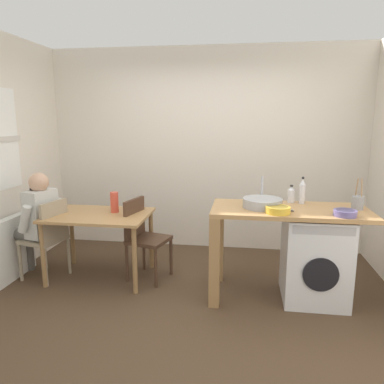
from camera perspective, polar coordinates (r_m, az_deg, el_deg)
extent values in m
plane|color=#4C3826|center=(3.65, -1.07, -17.50)|extent=(5.46, 5.46, 0.00)
cube|color=silver|center=(4.95, 2.17, 6.59)|extent=(4.60, 0.10, 2.70)
cube|color=white|center=(4.52, -26.88, -8.13)|extent=(0.10, 0.80, 0.70)
cube|color=tan|center=(4.12, -14.50, -3.57)|extent=(1.10, 0.76, 0.03)
cylinder|color=#977045|center=(4.17, -22.44, -9.23)|extent=(0.05, 0.05, 0.71)
cylinder|color=#977045|center=(3.78, -9.03, -10.65)|extent=(0.05, 0.05, 0.71)
cylinder|color=#977045|center=(4.72, -18.38, -6.58)|extent=(0.05, 0.05, 0.71)
cylinder|color=#977045|center=(4.37, -6.46, -7.48)|extent=(0.05, 0.05, 0.71)
cube|color=gray|center=(4.39, -22.37, -6.91)|extent=(0.49, 0.49, 0.04)
cube|color=gray|center=(4.20, -20.85, -4.38)|extent=(0.13, 0.38, 0.45)
cylinder|color=gray|center=(4.47, -25.45, -9.88)|extent=(0.04, 0.04, 0.45)
cylinder|color=gray|center=(4.70, -22.18, -8.59)|extent=(0.04, 0.04, 0.45)
cylinder|color=gray|center=(4.22, -22.11, -10.85)|extent=(0.04, 0.04, 0.45)
cylinder|color=gray|center=(4.46, -18.85, -9.40)|extent=(0.04, 0.04, 0.45)
cube|color=#4C3323|center=(4.07, -6.81, -7.50)|extent=(0.49, 0.49, 0.04)
cube|color=#4C3323|center=(4.10, -9.06, -4.16)|extent=(0.13, 0.38, 0.45)
cylinder|color=#4C3323|center=(4.22, -3.34, -10.02)|extent=(0.04, 0.04, 0.45)
cylinder|color=#4C3323|center=(3.92, -5.76, -11.75)|extent=(0.04, 0.04, 0.45)
cylinder|color=#4C3323|center=(4.38, -7.60, -9.27)|extent=(0.04, 0.04, 0.45)
cylinder|color=#4C3323|center=(4.10, -10.23, -10.84)|extent=(0.04, 0.04, 0.45)
cylinder|color=#595651|center=(4.64, -25.97, -9.16)|extent=(0.11, 0.11, 0.45)
cylinder|color=#595651|center=(4.75, -24.34, -8.55)|extent=(0.11, 0.11, 0.45)
cylinder|color=#595651|center=(4.44, -24.90, -6.23)|extent=(0.42, 0.23, 0.14)
cylinder|color=#595651|center=(4.56, -23.24, -5.65)|extent=(0.42, 0.23, 0.14)
cube|color=silver|center=(4.31, -22.67, -3.11)|extent=(0.28, 0.38, 0.52)
cylinder|color=silver|center=(4.19, -24.88, -3.89)|extent=(0.20, 0.13, 0.31)
cylinder|color=silver|center=(4.47, -20.94, -2.66)|extent=(0.20, 0.13, 0.31)
sphere|color=tan|center=(4.24, -23.03, 1.41)|extent=(0.21, 0.21, 0.21)
sphere|color=black|center=(4.30, -23.50, 0.37)|extent=(0.12, 0.12, 0.12)
cube|color=tan|center=(3.62, 15.17, -2.81)|extent=(1.50, 0.68, 0.04)
cube|color=#A07749|center=(3.47, 3.56, -11.05)|extent=(0.10, 0.10, 0.88)
cube|color=#A07749|center=(4.01, 4.26, -7.91)|extent=(0.10, 0.10, 0.88)
cube|color=silver|center=(3.80, 18.78, -9.78)|extent=(0.60, 0.60, 0.86)
cylinder|color=black|center=(3.54, 19.63, -12.19)|extent=(0.32, 0.02, 0.32)
cube|color=#B2B2B7|center=(3.41, 20.07, -5.75)|extent=(0.54, 0.01, 0.08)
cylinder|color=#9EA0A5|center=(3.58, 11.05, -1.70)|extent=(0.38, 0.38, 0.09)
cylinder|color=#B2B2B7|center=(3.74, 10.98, 0.34)|extent=(0.02, 0.02, 0.28)
cylinder|color=silver|center=(3.86, 15.35, -0.64)|extent=(0.07, 0.07, 0.13)
cone|color=silver|center=(3.84, 15.42, 0.59)|extent=(0.07, 0.07, 0.04)
cylinder|color=#262626|center=(3.84, 15.44, 0.96)|extent=(0.03, 0.03, 0.01)
cylinder|color=silver|center=(3.82, 16.97, -0.33)|extent=(0.06, 0.06, 0.20)
cone|color=silver|center=(3.80, 17.08, 1.56)|extent=(0.05, 0.05, 0.06)
cylinder|color=#262626|center=(3.79, 17.11, 2.13)|extent=(0.02, 0.02, 0.02)
cylinder|color=gold|center=(3.40, 13.38, -2.74)|extent=(0.23, 0.23, 0.06)
cylinder|color=olive|center=(3.40, 13.40, -2.48)|extent=(0.18, 0.18, 0.03)
cylinder|color=gray|center=(3.78, 24.67, -1.55)|extent=(0.11, 0.11, 0.13)
cylinder|color=#99724C|center=(3.76, 24.54, 0.65)|extent=(0.01, 0.04, 0.18)
cylinder|color=#99724C|center=(3.75, 25.19, 0.57)|extent=(0.01, 0.05, 0.18)
cylinder|color=slate|center=(3.49, 23.00, -3.07)|extent=(0.20, 0.20, 0.05)
cylinder|color=#3D375B|center=(3.48, 23.01, -2.85)|extent=(0.16, 0.16, 0.03)
cylinder|color=#D84C38|center=(4.13, -12.13, -1.58)|extent=(0.09, 0.09, 0.23)
cube|color=#B2B2B7|center=(3.51, 14.56, -2.81)|extent=(0.15, 0.06, 0.01)
cube|color=#262628|center=(3.51, 14.56, -2.81)|extent=(0.15, 0.06, 0.01)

